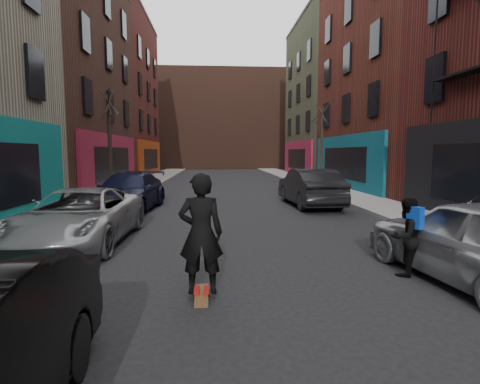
{
  "coord_description": "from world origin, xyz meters",
  "views": [
    {
      "loc": [
        -1.07,
        -1.0,
        2.42
      ],
      "look_at": [
        -0.54,
        6.61,
        1.6
      ],
      "focal_mm": 28.0,
      "sensor_mm": 36.0,
      "label": 1
    }
  ],
  "objects": [
    {
      "name": "sidewalk_left",
      "position": [
        -6.25,
        30.0,
        0.07
      ],
      "size": [
        2.5,
        84.0,
        0.13
      ],
      "primitive_type": "cube",
      "color": "gray",
      "rests_on": "ground"
    },
    {
      "name": "sidewalk_right",
      "position": [
        6.25,
        30.0,
        0.07
      ],
      "size": [
        2.5,
        84.0,
        0.13
      ],
      "primitive_type": "cube",
      "color": "gray",
      "rests_on": "ground"
    },
    {
      "name": "building_far",
      "position": [
        0.0,
        56.0,
        7.0
      ],
      "size": [
        40.0,
        10.0,
        14.0
      ],
      "primitive_type": "cube",
      "color": "#47281E",
      "rests_on": "ground"
    },
    {
      "name": "tree_left_far",
      "position": [
        -6.2,
        18.0,
        3.38
      ],
      "size": [
        2.0,
        2.0,
        6.5
      ],
      "primitive_type": null,
      "color": "black",
      "rests_on": "sidewalk_left"
    },
    {
      "name": "tree_right_far",
      "position": [
        6.2,
        24.0,
        3.53
      ],
      "size": [
        2.0,
        2.0,
        6.8
      ],
      "primitive_type": null,
      "color": "black",
      "rests_on": "sidewalk_right"
    },
    {
      "name": "parked_left_far",
      "position": [
        -4.6,
        8.96,
        0.73
      ],
      "size": [
        2.53,
        5.29,
        1.46
      ],
      "primitive_type": "imported",
      "rotation": [
        0.0,
        0.0,
        -0.02
      ],
      "color": "gray",
      "rests_on": "ground"
    },
    {
      "name": "parked_left_end",
      "position": [
        -4.6,
        14.58,
        0.78
      ],
      "size": [
        2.61,
        5.54,
        1.56
      ],
      "primitive_type": "imported",
      "rotation": [
        0.0,
        0.0,
        -0.08
      ],
      "color": "black",
      "rests_on": "ground"
    },
    {
      "name": "parked_right_far",
      "position": [
        3.7,
        5.34,
        0.81
      ],
      "size": [
        2.5,
        4.98,
        1.63
      ],
      "primitive_type": "imported",
      "rotation": [
        0.0,
        0.0,
        3.27
      ],
      "color": "#92949A",
      "rests_on": "ground"
    },
    {
      "name": "parked_right_end",
      "position": [
        3.2,
        15.45,
        0.84
      ],
      "size": [
        2.01,
        5.17,
        1.68
      ],
      "primitive_type": "imported",
      "rotation": [
        0.0,
        0.0,
        3.19
      ],
      "color": "black",
      "rests_on": "ground"
    },
    {
      "name": "skateboard",
      "position": [
        -1.29,
        5.02,
        0.05
      ],
      "size": [
        0.23,
        0.8,
        0.1
      ],
      "primitive_type": "cube",
      "rotation": [
        0.0,
        0.0,
        0.02
      ],
      "color": "brown",
      "rests_on": "ground"
    },
    {
      "name": "skateboarder",
      "position": [
        -1.29,
        5.02,
        1.1
      ],
      "size": [
        0.73,
        0.49,
        1.99
      ],
      "primitive_type": "imported",
      "rotation": [
        0.0,
        0.0,
        3.16
      ],
      "color": "black",
      "rests_on": "skateboard"
    },
    {
      "name": "pedestrian",
      "position": [
        2.67,
        5.92,
        0.78
      ],
      "size": [
        0.91,
        0.82,
        1.54
      ],
      "rotation": [
        0.0,
        0.0,
        3.53
      ],
      "color": "black",
      "rests_on": "ground"
    }
  ]
}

